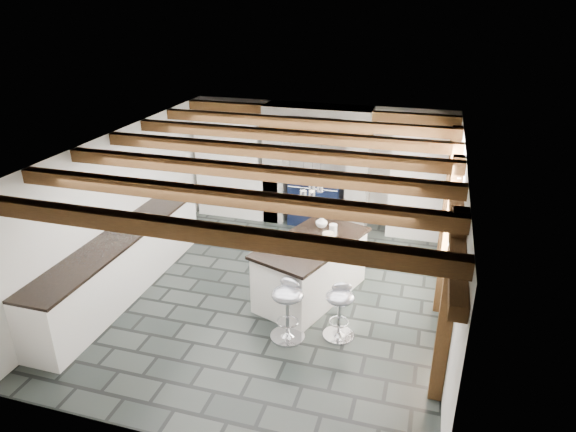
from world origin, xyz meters
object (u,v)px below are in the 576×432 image
(kitchen_island, at_px, (311,268))
(bar_stool_near, at_px, (340,305))
(range_cooker, at_px, (316,200))
(bar_stool_far, at_px, (288,303))

(kitchen_island, distance_m, bar_stool_near, 1.05)
(kitchen_island, bearing_deg, range_cooker, 121.79)
(range_cooker, relative_size, bar_stool_far, 1.18)
(range_cooker, bearing_deg, kitchen_island, -77.94)
(kitchen_island, bearing_deg, bar_stool_far, -72.38)
(range_cooker, xyz_separation_m, bar_stool_far, (0.52, -3.71, 0.06))
(kitchen_island, bearing_deg, bar_stool_near, -35.92)
(kitchen_island, height_order, bar_stool_far, kitchen_island)
(range_cooker, height_order, bar_stool_near, range_cooker)
(bar_stool_far, bearing_deg, bar_stool_near, 35.22)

